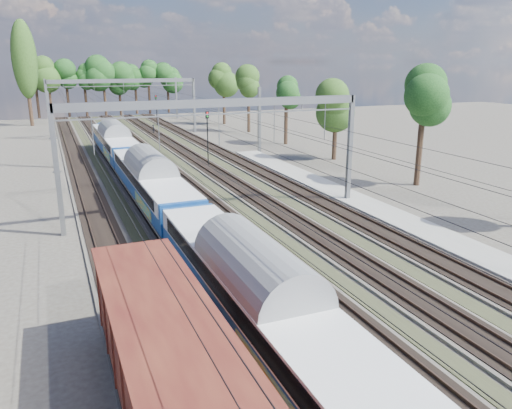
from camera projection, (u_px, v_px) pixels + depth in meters
name	position (u px, v px, depth m)	size (l,w,h in m)	color
track_bed	(175.00, 176.00, 52.19)	(21.00, 130.00, 0.34)	#47423A
platform	(432.00, 234.00, 34.39)	(3.00, 70.00, 0.30)	gray
catenary	(160.00, 109.00, 57.40)	(25.65, 130.00, 9.00)	slate
tree_belt	(148.00, 79.00, 94.94)	(38.31, 100.26, 12.31)	black
poplar	(24.00, 60.00, 90.66)	(4.40, 4.40, 19.04)	black
emu_train	(152.00, 177.00, 39.89)	(3.18, 67.26, 4.65)	black
freight_boxcar	(176.00, 382.00, 14.81)	(3.22, 15.53, 4.00)	black
worker	(154.00, 129.00, 83.01)	(0.57, 0.37, 1.55)	black
signal_near	(208.00, 132.00, 56.41)	(0.42, 0.38, 6.26)	black
signal_far	(156.00, 106.00, 93.24)	(0.37, 0.33, 5.61)	black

